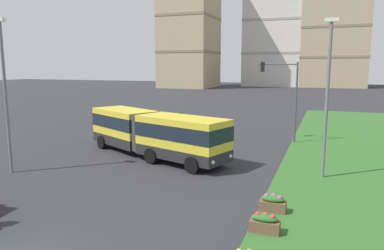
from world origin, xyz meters
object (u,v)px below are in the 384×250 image
object	(u,v)px
apartment_tower_west	(189,19)
streetlight_left	(5,90)
streetlight_median	(327,93)
apartment_tower_westcentre	(276,23)
flower_planter_1	(265,223)
flower_planter_2	(273,203)
car_white_van	(169,121)
traffic_light_far_right	(285,89)
articulated_bus	(153,133)
apartment_tower_centre	(337,0)

from	to	relation	value
apartment_tower_west	streetlight_left	bearing A→B (deg)	-75.89
streetlight_median	apartment_tower_westcentre	bearing A→B (deg)	99.39
flower_planter_1	flower_planter_2	distance (m)	2.09
streetlight_left	apartment_tower_westcentre	xyz separation A→B (m)	(0.95, 102.74, 14.77)
car_white_van	traffic_light_far_right	world-z (taller)	traffic_light_far_right
streetlight_left	articulated_bus	bearing A→B (deg)	46.33
apartment_tower_centre	flower_planter_1	bearing A→B (deg)	-91.64
articulated_bus	apartment_tower_westcentre	xyz separation A→B (m)	(-5.11, 96.39, 17.94)
flower_planter_1	apartment_tower_west	xyz separation A→B (m)	(-36.68, 88.26, 19.29)
traffic_light_far_right	apartment_tower_westcentre	bearing A→B (deg)	98.30
streetlight_median	apartment_tower_westcentre	distance (m)	100.00
traffic_light_far_right	apartment_tower_centre	size ratio (longest dim) A/B	0.13
apartment_tower_west	apartment_tower_westcentre	xyz separation A→B (m)	(22.45, 17.20, -0.12)
apartment_tower_centre	articulated_bus	bearing A→B (deg)	-97.13
articulated_bus	flower_planter_1	bearing A→B (deg)	-44.82
streetlight_left	traffic_light_far_right	bearing A→B (deg)	45.97
articulated_bus	flower_planter_1	distance (m)	12.92
flower_planter_1	traffic_light_far_right	world-z (taller)	traffic_light_far_right
articulated_bus	flower_planter_1	world-z (taller)	articulated_bus
flower_planter_1	traffic_light_far_right	xyz separation A→B (m)	(-1.33, 17.05, 3.95)
flower_planter_2	car_white_van	bearing A→B (deg)	125.93
car_white_van	traffic_light_far_right	size ratio (longest dim) A/B	0.71
flower_planter_2	streetlight_median	xyz separation A→B (m)	(1.90, 5.80, 4.33)
apartment_tower_centre	car_white_van	bearing A→B (deg)	-100.31
car_white_van	apartment_tower_west	size ratio (longest dim) A/B	0.12
articulated_bus	streetlight_left	xyz separation A→B (m)	(-6.06, -6.35, 3.17)
articulated_bus	streetlight_left	world-z (taller)	streetlight_left
flower_planter_1	streetlight_median	distance (m)	9.19
articulated_bus	streetlight_median	size ratio (longest dim) A/B	1.37
streetlight_left	apartment_tower_west	size ratio (longest dim) A/B	0.22
flower_planter_2	streetlight_median	size ratio (longest dim) A/B	0.13
traffic_light_far_right	flower_planter_1	bearing A→B (deg)	-85.55
articulated_bus	flower_planter_1	size ratio (longest dim) A/B	10.70
articulated_bus	apartment_tower_west	world-z (taller)	apartment_tower_west
streetlight_median	flower_planter_1	bearing A→B (deg)	-103.55
apartment_tower_westcentre	streetlight_left	bearing A→B (deg)	-90.53
flower_planter_1	streetlight_left	world-z (taller)	streetlight_left
flower_planter_2	flower_planter_1	bearing A→B (deg)	-90.00
car_white_van	apartment_tower_westcentre	distance (m)	87.87
flower_planter_1	streetlight_left	bearing A→B (deg)	169.86
traffic_light_far_right	apartment_tower_west	xyz separation A→B (m)	(-35.35, 71.21, 15.34)
apartment_tower_westcentre	apartment_tower_centre	xyz separation A→B (m)	(17.26, 0.75, 5.74)
streetlight_median	apartment_tower_west	bearing A→B (deg)	115.64
articulated_bus	streetlight_left	bearing A→B (deg)	-133.67
streetlight_median	apartment_tower_westcentre	size ratio (longest dim) A/B	0.22
apartment_tower_westcentre	apartment_tower_west	bearing A→B (deg)	-142.55
streetlight_left	apartment_tower_west	bearing A→B (deg)	104.11
traffic_light_far_right	car_white_van	bearing A→B (deg)	167.19
streetlight_median	apartment_tower_west	size ratio (longest dim) A/B	0.22
flower_planter_2	streetlight_median	world-z (taller)	streetlight_median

